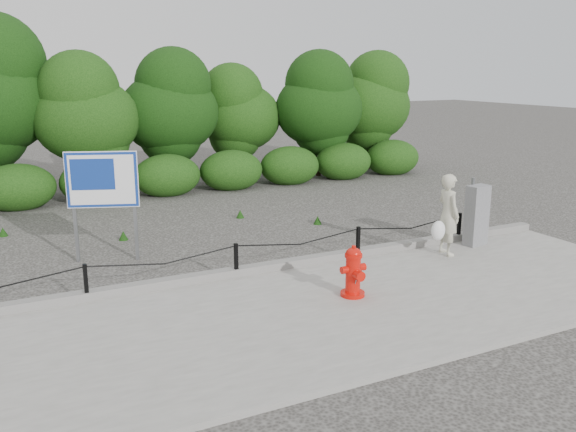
% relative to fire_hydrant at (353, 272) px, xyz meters
% --- Properties ---
extents(ground, '(90.00, 90.00, 0.00)m').
position_rel_fire_hydrant_xyz_m(ground, '(-1.31, 1.68, -0.48)').
color(ground, '#2D2B28').
rests_on(ground, ground).
extents(sidewalk, '(14.00, 4.00, 0.08)m').
position_rel_fire_hydrant_xyz_m(sidewalk, '(-1.31, -0.32, -0.44)').
color(sidewalk, gray).
rests_on(sidewalk, ground).
extents(curb, '(14.00, 0.22, 0.14)m').
position_rel_fire_hydrant_xyz_m(curb, '(-1.31, 1.73, -0.33)').
color(curb, slate).
rests_on(curb, sidewalk).
extents(chain_barrier, '(10.06, 0.06, 0.60)m').
position_rel_fire_hydrant_xyz_m(chain_barrier, '(-1.31, 1.68, -0.02)').
color(chain_barrier, black).
rests_on(chain_barrier, sidewalk).
extents(treeline, '(20.21, 3.69, 4.95)m').
position_rel_fire_hydrant_xyz_m(treeline, '(-1.35, 10.67, 2.04)').
color(treeline, black).
rests_on(treeline, ground).
extents(fire_hydrant, '(0.43, 0.43, 0.83)m').
position_rel_fire_hydrant_xyz_m(fire_hydrant, '(0.00, 0.00, 0.00)').
color(fire_hydrant, red).
rests_on(fire_hydrant, sidewalk).
extents(pedestrian, '(0.71, 0.62, 1.58)m').
position_rel_fire_hydrant_xyz_m(pedestrian, '(2.81, 1.07, 0.38)').
color(pedestrian, '#BDBAA2').
rests_on(pedestrian, sidewalk).
extents(utility_cabinet, '(0.50, 0.37, 1.36)m').
position_rel_fire_hydrant_xyz_m(utility_cabinet, '(3.78, 1.30, 0.22)').
color(utility_cabinet, gray).
rests_on(utility_cabinet, sidewalk).
extents(advertising_sign, '(1.26, 0.52, 2.12)m').
position_rel_fire_hydrant_xyz_m(advertising_sign, '(-3.10, 3.84, 1.02)').
color(advertising_sign, slate).
rests_on(advertising_sign, ground).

